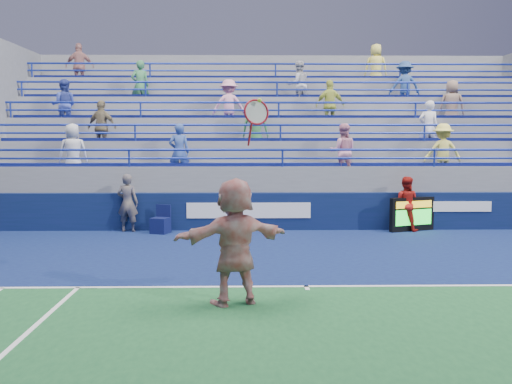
{
  "coord_description": "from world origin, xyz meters",
  "views": [
    {
      "loc": [
        -1.1,
        -10.06,
        2.68
      ],
      "look_at": [
        -0.86,
        2.5,
        1.5
      ],
      "focal_mm": 40.0,
      "sensor_mm": 36.0,
      "label": 1
    }
  ],
  "objects_px": {
    "tennis_player": "(235,241)",
    "line_judge": "(128,203)",
    "serve_speed_board": "(412,214)",
    "judge_chair": "(161,224)",
    "ball_girl": "(405,204)"
  },
  "relations": [
    {
      "from": "tennis_player",
      "to": "line_judge",
      "type": "distance_m",
      "value": 7.9
    },
    {
      "from": "serve_speed_board",
      "to": "line_judge",
      "type": "bearing_deg",
      "value": 179.65
    },
    {
      "from": "judge_chair",
      "to": "tennis_player",
      "type": "xyz_separation_m",
      "value": [
        2.22,
        -6.94,
        0.78
      ]
    },
    {
      "from": "judge_chair",
      "to": "tennis_player",
      "type": "height_order",
      "value": "tennis_player"
    },
    {
      "from": "serve_speed_board",
      "to": "ball_girl",
      "type": "bearing_deg",
      "value": 156.92
    },
    {
      "from": "serve_speed_board",
      "to": "ball_girl",
      "type": "xyz_separation_m",
      "value": [
        -0.18,
        0.08,
        0.3
      ]
    },
    {
      "from": "tennis_player",
      "to": "judge_chair",
      "type": "bearing_deg",
      "value": 107.76
    },
    {
      "from": "tennis_player",
      "to": "ball_girl",
      "type": "relative_size",
      "value": 2.08
    },
    {
      "from": "line_judge",
      "to": "ball_girl",
      "type": "xyz_separation_m",
      "value": [
        8.01,
        0.03,
        -0.05
      ]
    },
    {
      "from": "tennis_player",
      "to": "ball_girl",
      "type": "distance_m",
      "value": 8.7
    },
    {
      "from": "tennis_player",
      "to": "ball_girl",
      "type": "xyz_separation_m",
      "value": [
        4.81,
        7.25,
        -0.24
      ]
    },
    {
      "from": "judge_chair",
      "to": "line_judge",
      "type": "relative_size",
      "value": 0.48
    },
    {
      "from": "judge_chair",
      "to": "ball_girl",
      "type": "distance_m",
      "value": 7.06
    },
    {
      "from": "serve_speed_board",
      "to": "ball_girl",
      "type": "height_order",
      "value": "ball_girl"
    },
    {
      "from": "judge_chair",
      "to": "tennis_player",
      "type": "relative_size",
      "value": 0.24
    }
  ]
}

